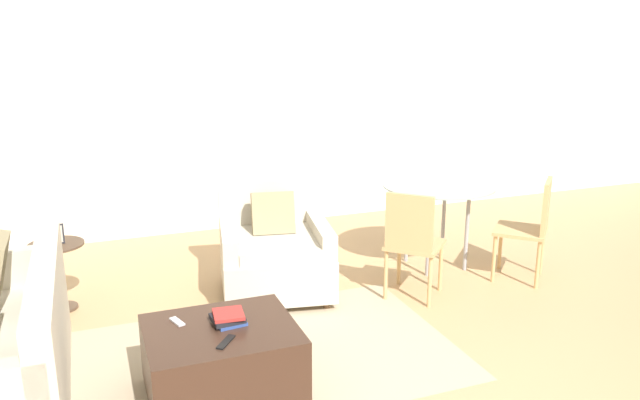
# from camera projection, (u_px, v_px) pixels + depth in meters

# --- Properties ---
(wall_back) EXTENTS (12.00, 0.06, 2.75)m
(wall_back) POSITION_uv_depth(u_px,v_px,m) (255.00, 101.00, 6.71)
(wall_back) COLOR silver
(wall_back) RESTS_ON ground_plane
(area_rug) EXTENTS (2.52, 1.63, 0.01)m
(area_rug) POSITION_uv_depth(u_px,v_px,m) (266.00, 355.00, 4.18)
(area_rug) COLOR tan
(area_rug) RESTS_ON ground_plane
(armchair) EXTENTS (1.01, 1.04, 0.88)m
(armchair) POSITION_uv_depth(u_px,v_px,m) (275.00, 252.00, 5.14)
(armchair) COLOR beige
(armchair) RESTS_ON ground_plane
(ottoman) EXTENTS (0.86, 0.71, 0.44)m
(ottoman) POSITION_uv_depth(u_px,v_px,m) (222.00, 359.00, 3.66)
(ottoman) COLOR #382319
(ottoman) RESTS_ON ground_plane
(book_stack) EXTENTS (0.20, 0.19, 0.07)m
(book_stack) POSITION_uv_depth(u_px,v_px,m) (228.00, 318.00, 3.65)
(book_stack) COLOR #2D478C
(book_stack) RESTS_ON ottoman
(tv_remote_primary) EXTENTS (0.08, 0.14, 0.01)m
(tv_remote_primary) POSITION_uv_depth(u_px,v_px,m) (177.00, 322.00, 3.67)
(tv_remote_primary) COLOR #B7B7BC
(tv_remote_primary) RESTS_ON ottoman
(tv_remote_secondary) EXTENTS (0.13, 0.16, 0.01)m
(tv_remote_secondary) POSITION_uv_depth(u_px,v_px,m) (226.00, 342.00, 3.43)
(tv_remote_secondary) COLOR black
(tv_remote_secondary) RESTS_ON ottoman
(side_table) EXTENTS (0.42, 0.42, 0.54)m
(side_table) POSITION_uv_depth(u_px,v_px,m) (58.00, 263.00, 4.79)
(side_table) COLOR #4C3828
(side_table) RESTS_ON ground_plane
(picture_frame) EXTENTS (0.14, 0.06, 0.15)m
(picture_frame) POSITION_uv_depth(u_px,v_px,m) (54.00, 234.00, 4.73)
(picture_frame) COLOR black
(picture_frame) RESTS_ON side_table
(dining_table) EXTENTS (1.01, 1.01, 0.77)m
(dining_table) POSITION_uv_depth(u_px,v_px,m) (438.00, 196.00, 5.62)
(dining_table) COLOR #8C9E99
(dining_table) RESTS_ON ground_plane
(dining_chair_near_left) EXTENTS (0.59, 0.59, 0.90)m
(dining_chair_near_left) POSITION_uv_depth(u_px,v_px,m) (412.00, 238.00, 4.93)
(dining_chair_near_left) COLOR tan
(dining_chair_near_left) RESTS_ON ground_plane
(dining_chair_near_right) EXTENTS (0.59, 0.59, 0.90)m
(dining_chair_near_right) POSITION_uv_depth(u_px,v_px,m) (532.00, 223.00, 5.34)
(dining_chair_near_right) COLOR tan
(dining_chair_near_right) RESTS_ON ground_plane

